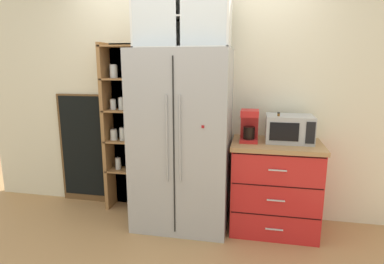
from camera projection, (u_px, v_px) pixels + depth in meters
The scene contains 12 objects.
ground_plane at pixel (182, 222), 3.35m from camera, with size 10.65×10.65×0.00m, color tan.
wall_back_cream at pixel (190, 98), 3.47m from camera, with size 4.95×0.10×2.55m, color silver.
refrigerator at pixel (182, 140), 3.18m from camera, with size 0.94×0.69×1.78m.
pantry_shelf_column at pixel (125, 126), 3.57m from camera, with size 0.46×0.27×1.86m.
counter_cabinet at pixel (274, 186), 3.14m from camera, with size 0.85×0.60×0.90m.
microwave at pixel (289, 129), 3.05m from camera, with size 0.44×0.33×0.26m.
coffee_maker at pixel (249, 125), 3.08m from camera, with size 0.17×0.20×0.31m.
mug_charcoal at pixel (277, 136), 3.11m from camera, with size 0.11×0.07×0.09m.
bottle_clear at pixel (277, 130), 3.07m from camera, with size 0.06×0.06×0.25m.
bottle_amber at pixel (278, 129), 3.00m from camera, with size 0.06×0.06×0.30m.
upper_cabinet at pixel (183, 18), 2.98m from camera, with size 0.91×0.32×0.57m.
chalkboard_menu at pixel (84, 149), 3.77m from camera, with size 0.60×0.04×1.30m.
Camera 1 is at (0.70, -3.00, 1.64)m, focal length 29.69 mm.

